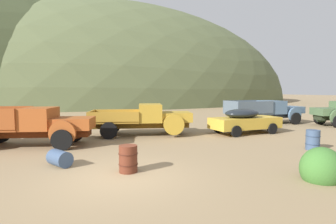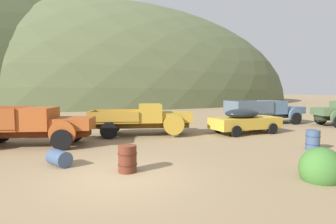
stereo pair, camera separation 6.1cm
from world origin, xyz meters
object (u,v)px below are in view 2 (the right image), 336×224
Objects in this scene: truck_mustard at (148,119)px; truck_chalk_blue at (270,111)px; oil_drum_tipped at (59,158)px; truck_oxide_orange at (36,125)px; car_faded_yellow at (247,121)px; oil_drum_foreground at (313,140)px; oil_drum_spare at (127,159)px.

truck_mustard is 0.95× the size of truck_chalk_blue.
truck_oxide_orange is at bearing 101.66° from oil_drum_tipped.
truck_chalk_blue reaches higher than car_faded_yellow.
truck_chalk_blue is 6.39× the size of oil_drum_tipped.
truck_oxide_orange is at bearing -167.44° from truck_chalk_blue.
truck_mustard is 6.04× the size of oil_drum_tipped.
oil_drum_foreground reaches higher than oil_drum_tipped.
oil_drum_foreground is (-5.53, -8.05, -0.56)m from truck_chalk_blue.
car_faded_yellow is at bearing -142.47° from truck_chalk_blue.
truck_chalk_blue is 7.36× the size of oil_drum_foreground.
truck_mustard is 6.26m from car_faded_yellow.
car_faded_yellow is at bearing 27.23° from oil_drum_spare.
oil_drum_spare is at bearing 178.11° from oil_drum_foreground.
oil_drum_tipped is at bearing -164.12° from car_faded_yellow.
car_faded_yellow is 5.92m from truck_chalk_blue.
truck_oxide_orange is 13.10m from oil_drum_foreground.
truck_mustard is at bearing 27.45° from truck_oxide_orange.
truck_oxide_orange is at bearing 175.22° from car_faded_yellow.
oil_drum_foreground reaches higher than oil_drum_spare.
truck_chalk_blue is at bearing 55.50° from oil_drum_foreground.
oil_drum_tipped is (-5.23, -4.98, -0.72)m from truck_mustard.
car_faded_yellow is at bearing 15.10° from oil_drum_tipped.
truck_oxide_orange is 6.15m from truck_mustard.
oil_drum_foreground is (5.45, -6.95, -0.55)m from truck_mustard.
oil_drum_spare is 8.64m from oil_drum_foreground.
oil_drum_spare is 2.66m from oil_drum_tipped.
car_faded_yellow reaches higher than oil_drum_foreground.
truck_oxide_orange reaches higher than oil_drum_foreground.
truck_mustard is 8.85m from oil_drum_foreground.
truck_oxide_orange is 1.01× the size of truck_mustard.
oil_drum_foreground is at bearing -118.30° from truck_chalk_blue.
truck_mustard is at bearing 43.60° from oil_drum_tipped.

